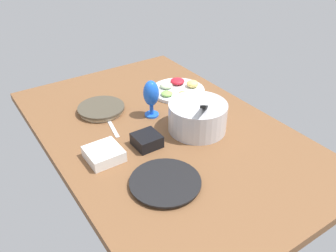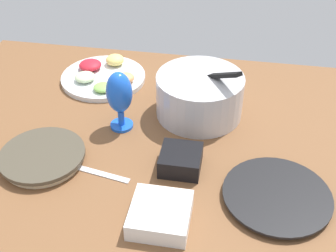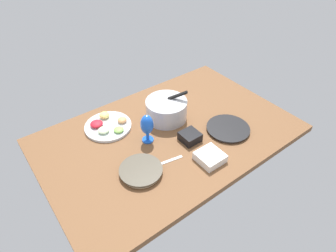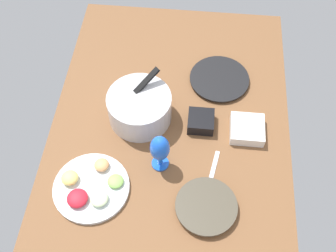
# 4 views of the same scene
# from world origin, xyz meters

# --- Properties ---
(ground_plane) EXTENTS (1.60, 1.04, 0.04)m
(ground_plane) POSITION_xyz_m (0.00, 0.00, -0.02)
(ground_plane) COLOR brown
(dinner_plate_left) EXTENTS (0.24, 0.24, 0.03)m
(dinner_plate_left) POSITION_xyz_m (-0.32, -0.17, 0.02)
(dinner_plate_left) COLOR beige
(dinner_plate_left) RESTS_ON ground_plane
(dinner_plate_right) EXTENTS (0.28, 0.28, 0.02)m
(dinner_plate_right) POSITION_xyz_m (0.32, -0.21, 0.01)
(dinner_plate_right) COLOR #4C4C51
(dinner_plate_right) RESTS_ON ground_plane
(mixing_bowl) EXTENTS (0.28, 0.28, 0.20)m
(mixing_bowl) POSITION_xyz_m (0.08, 0.14, 0.07)
(mixing_bowl) COLOR silver
(mixing_bowl) RESTS_ON ground_plane
(fruit_platter) EXTENTS (0.30, 0.30, 0.06)m
(fruit_platter) POSITION_xyz_m (-0.29, 0.29, 0.02)
(fruit_platter) COLOR silver
(fruit_platter) RESTS_ON ground_plane
(hurricane_glass_blue) EXTENTS (0.08, 0.08, 0.19)m
(hurricane_glass_blue) POSITION_xyz_m (-0.15, 0.02, 0.12)
(hurricane_glass_blue) COLOR blue
(hurricane_glass_blue) RESTS_ON ground_plane
(square_bowl_black) EXTENTS (0.11, 0.11, 0.06)m
(square_bowl_black) POSITION_xyz_m (0.06, -0.13, 0.03)
(square_bowl_black) COLOR black
(square_bowl_black) RESTS_ON ground_plane
(square_bowl_white) EXTENTS (0.14, 0.14, 0.05)m
(square_bowl_white) POSITION_xyz_m (0.04, -0.33, 0.03)
(square_bowl_white) COLOR white
(square_bowl_white) RESTS_ON ground_plane
(fork_by_left_plate) EXTENTS (0.18, 0.05, 0.01)m
(fork_by_left_plate) POSITION_xyz_m (-0.15, -0.20, 0.00)
(fork_by_left_plate) COLOR silver
(fork_by_left_plate) RESTS_ON ground_plane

